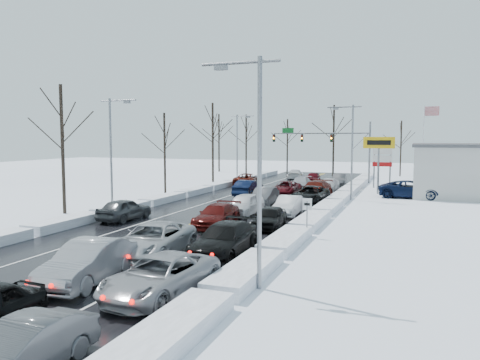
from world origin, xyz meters
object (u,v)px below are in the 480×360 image
at_px(tires_plus_sign, 379,147).
at_px(flagpole, 425,138).
at_px(traffic_signal_mast, 331,141).
at_px(oncoming_car_0, 248,196).

bearing_deg(tires_plus_sign, flagpole, 71.56).
xyz_separation_m(traffic_signal_mast, oncoming_car_0, (-5.12, -18.66, -5.48)).
bearing_deg(oncoming_car_0, traffic_signal_mast, -105.48).
height_order(flagpole, oncoming_car_0, flagpole).
bearing_deg(flagpole, traffic_signal_mast, -170.27).
distance_m(tires_plus_sign, oncoming_car_0, 14.74).
bearing_deg(flagpole, tires_plus_sign, -108.44).
height_order(traffic_signal_mast, flagpole, flagpole).
xyz_separation_m(traffic_signal_mast, flagpole, (11.72, 2.01, 0.45)).
height_order(traffic_signal_mast, oncoming_car_0, traffic_signal_mast).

